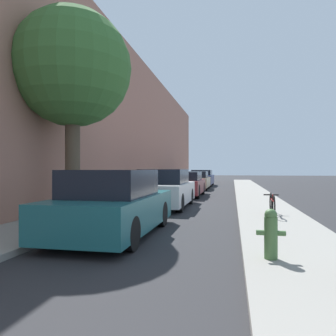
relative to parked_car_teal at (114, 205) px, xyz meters
The scene contains 12 objects.
ground_plane 8.88m from the parked_car_teal, 84.23° to the left, with size 120.00×120.00×0.00m, color #28282B.
sidewalk_left 9.06m from the parked_car_teal, 102.85° to the left, with size 2.00×52.00×0.12m.
sidewalk_right 9.61m from the parked_car_teal, 66.73° to the left, with size 2.00×52.00×0.12m.
building_facade_left 10.07m from the parked_car_teal, 110.87° to the left, with size 0.70×52.00×8.45m.
parked_car_teal is the anchor object (origin of this frame).
parked_car_white 5.38m from the parked_car_teal, 89.38° to the left, with size 1.78×4.33×1.48m.
parked_car_maroon 10.59m from the parked_car_teal, 89.43° to the left, with size 1.79×4.47×1.34m.
parked_car_champagne 16.48m from the parked_car_teal, 90.09° to the left, with size 1.91×3.99×1.32m.
parked_car_navy 21.42m from the parked_car_teal, 90.01° to the left, with size 1.85×4.64×1.40m.
street_tree_near 4.68m from the parked_car_teal, 136.68° to the left, with size 3.47×3.47×6.12m.
fire_hydrant 3.64m from the parked_car_teal, 28.14° to the right, with size 0.43×0.20×0.77m.
bicycle 4.86m from the parked_car_teal, 38.87° to the left, with size 0.44×1.58×0.65m.
Camera 1 is at (1.74, 0.35, 1.50)m, focal length 34.27 mm.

